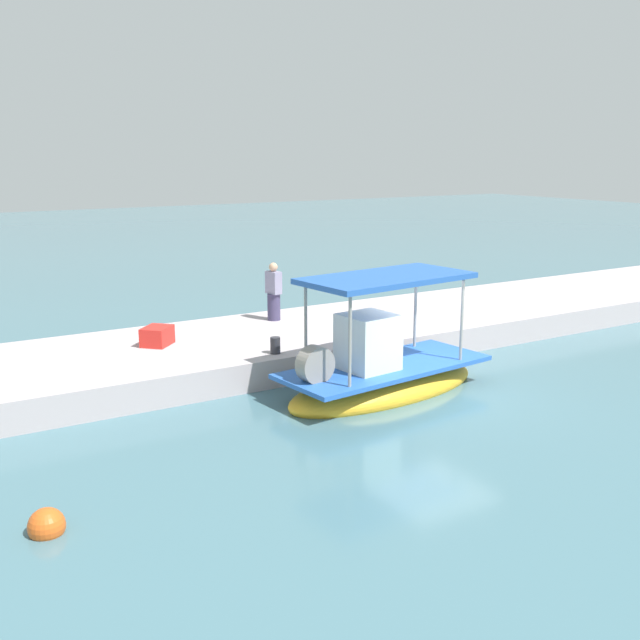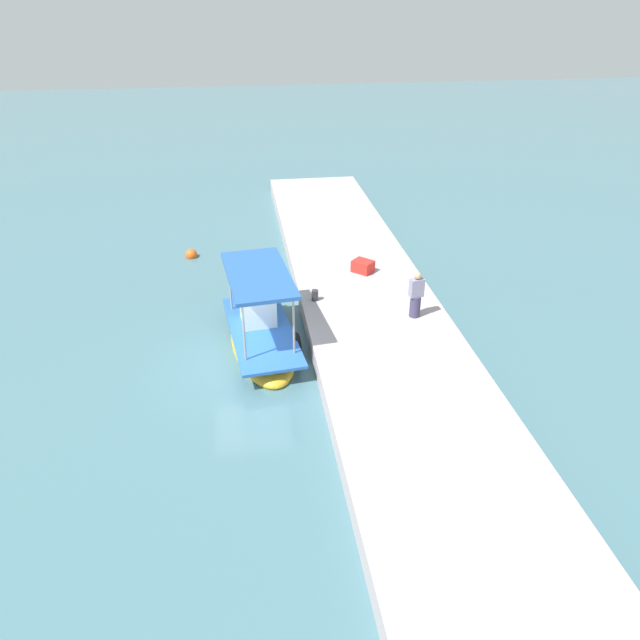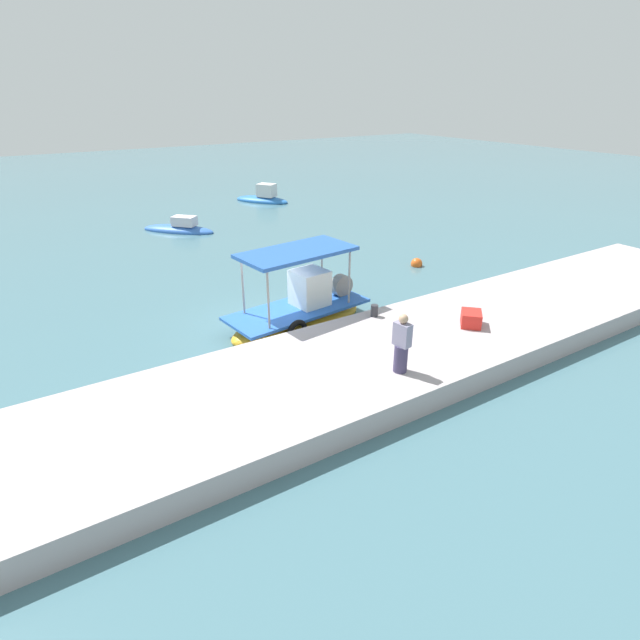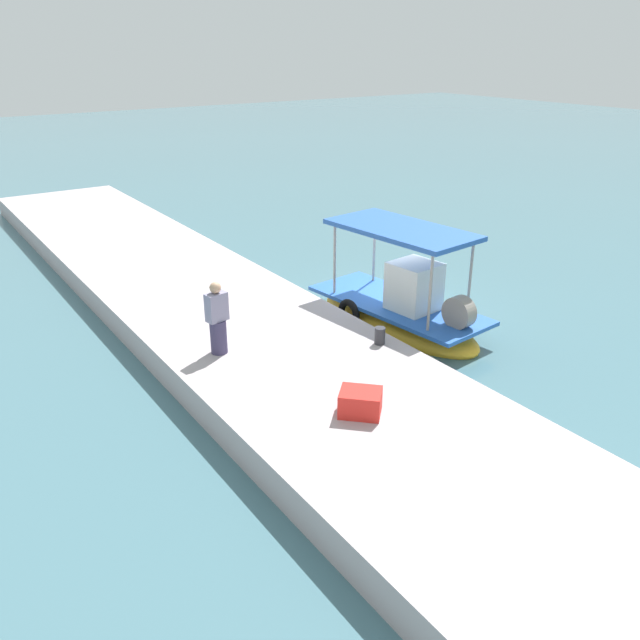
% 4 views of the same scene
% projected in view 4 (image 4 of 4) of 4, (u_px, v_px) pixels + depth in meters
% --- Properties ---
extents(ground_plane, '(120.00, 120.00, 0.00)m').
position_uv_depth(ground_plane, '(385.00, 309.00, 18.35)').
color(ground_plane, '#456E79').
extents(dock_quay, '(36.00, 4.86, 0.69)m').
position_uv_depth(dock_quay, '(246.00, 335.00, 15.91)').
color(dock_quay, '#B5A8AA').
rests_on(dock_quay, ground_plane).
extents(main_fishing_boat, '(5.38, 2.53, 3.04)m').
position_uv_depth(main_fishing_boat, '(400.00, 311.00, 17.05)').
color(main_fishing_boat, gold).
rests_on(main_fishing_boat, ground_plane).
extents(fisherman_near_bollard, '(0.42, 0.50, 1.64)m').
position_uv_depth(fisherman_near_bollard, '(218.00, 321.00, 13.98)').
color(fisherman_near_bollard, '#3E3859').
rests_on(fisherman_near_bollard, dock_quay).
extents(mooring_bollard, '(0.24, 0.24, 0.39)m').
position_uv_depth(mooring_bollard, '(380.00, 336.00, 14.60)').
color(mooring_bollard, '#2D2D33').
rests_on(mooring_bollard, dock_quay).
extents(cargo_crate, '(0.96, 0.96, 0.46)m').
position_uv_depth(cargo_crate, '(360.00, 402.00, 11.85)').
color(cargo_crate, red).
rests_on(cargo_crate, dock_quay).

